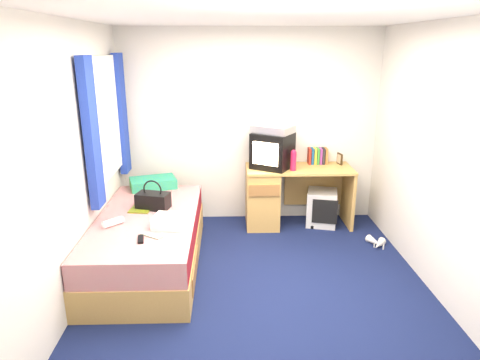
{
  "coord_description": "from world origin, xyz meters",
  "views": [
    {
      "loc": [
        -0.28,
        -3.59,
        2.18
      ],
      "look_at": [
        -0.15,
        0.7,
        0.82
      ],
      "focal_mm": 32.0,
      "sensor_mm": 36.0,
      "label": 1
    }
  ],
  "objects_px": {
    "aerosol_can": "(287,159)",
    "magazine": "(142,208)",
    "pillow": "(153,183)",
    "handbag": "(153,200)",
    "bed": "(148,241)",
    "towel": "(170,221)",
    "crt_tv": "(272,150)",
    "pink_water_bottle": "(293,161)",
    "picture_frame": "(340,159)",
    "water_bottle": "(113,222)",
    "storage_cube": "(322,208)",
    "colour_swatch_fan": "(151,236)",
    "vcr": "(273,129)",
    "remote_control": "(141,239)",
    "white_heels": "(377,243)",
    "desk": "(276,194)"
  },
  "relations": [
    {
      "from": "aerosol_can",
      "to": "magazine",
      "type": "bearing_deg",
      "value": -151.54
    },
    {
      "from": "pillow",
      "to": "handbag",
      "type": "xyz_separation_m",
      "value": [
        0.12,
        -0.7,
        0.03
      ]
    },
    {
      "from": "pillow",
      "to": "aerosol_can",
      "type": "xyz_separation_m",
      "value": [
        1.64,
        0.19,
        0.23
      ]
    },
    {
      "from": "bed",
      "to": "towel",
      "type": "bearing_deg",
      "value": -43.09
    },
    {
      "from": "crt_tv",
      "to": "pink_water_bottle",
      "type": "height_order",
      "value": "crt_tv"
    },
    {
      "from": "bed",
      "to": "picture_frame",
      "type": "xyz_separation_m",
      "value": [
        2.23,
        1.15,
        0.55
      ]
    },
    {
      "from": "water_bottle",
      "to": "towel",
      "type": "bearing_deg",
      "value": -2.98
    },
    {
      "from": "storage_cube",
      "to": "magazine",
      "type": "relative_size",
      "value": 1.6
    },
    {
      "from": "towel",
      "to": "magazine",
      "type": "bearing_deg",
      "value": 127.67
    },
    {
      "from": "bed",
      "to": "colour_swatch_fan",
      "type": "relative_size",
      "value": 9.09
    },
    {
      "from": "bed",
      "to": "pink_water_bottle",
      "type": "xyz_separation_m",
      "value": [
        1.6,
        0.89,
        0.59
      ]
    },
    {
      "from": "pink_water_bottle",
      "to": "water_bottle",
      "type": "xyz_separation_m",
      "value": [
        -1.88,
        -1.11,
        -0.29
      ]
    },
    {
      "from": "bed",
      "to": "picture_frame",
      "type": "relative_size",
      "value": 14.29
    },
    {
      "from": "picture_frame",
      "to": "towel",
      "type": "bearing_deg",
      "value": -157.04
    },
    {
      "from": "crt_tv",
      "to": "pillow",
      "type": "bearing_deg",
      "value": -145.41
    },
    {
      "from": "picture_frame",
      "to": "handbag",
      "type": "distance_m",
      "value": 2.39
    },
    {
      "from": "vcr",
      "to": "remote_control",
      "type": "bearing_deg",
      "value": -96.91
    },
    {
      "from": "pink_water_bottle",
      "to": "picture_frame",
      "type": "bearing_deg",
      "value": 22.35
    },
    {
      "from": "aerosol_can",
      "to": "remote_control",
      "type": "height_order",
      "value": "aerosol_can"
    },
    {
      "from": "white_heels",
      "to": "handbag",
      "type": "bearing_deg",
      "value": -177.15
    },
    {
      "from": "magazine",
      "to": "water_bottle",
      "type": "xyz_separation_m",
      "value": [
        -0.19,
        -0.44,
        0.03
      ]
    },
    {
      "from": "white_heels",
      "to": "desk",
      "type": "bearing_deg",
      "value": 147.93
    },
    {
      "from": "towel",
      "to": "colour_swatch_fan",
      "type": "xyz_separation_m",
      "value": [
        -0.14,
        -0.22,
        -0.05
      ]
    },
    {
      "from": "white_heels",
      "to": "aerosol_can",
      "type": "bearing_deg",
      "value": 141.12
    },
    {
      "from": "desk",
      "to": "pink_water_bottle",
      "type": "xyz_separation_m",
      "value": [
        0.18,
        -0.13,
        0.46
      ]
    },
    {
      "from": "desk",
      "to": "pillow",
      "type": "bearing_deg",
      "value": -176.05
    },
    {
      "from": "aerosol_can",
      "to": "magazine",
      "type": "distance_m",
      "value": 1.9
    },
    {
      "from": "pillow",
      "to": "crt_tv",
      "type": "bearing_deg",
      "value": 4.11
    },
    {
      "from": "crt_tv",
      "to": "towel",
      "type": "relative_size",
      "value": 1.88
    },
    {
      "from": "vcr",
      "to": "pink_water_bottle",
      "type": "bearing_deg",
      "value": 3.15
    },
    {
      "from": "crt_tv",
      "to": "remote_control",
      "type": "xyz_separation_m",
      "value": [
        -1.32,
        -1.57,
        -0.42
      ]
    },
    {
      "from": "handbag",
      "to": "remote_control",
      "type": "relative_size",
      "value": 2.33
    },
    {
      "from": "vcr",
      "to": "aerosol_can",
      "type": "xyz_separation_m",
      "value": [
        0.19,
        0.08,
        -0.4
      ]
    },
    {
      "from": "pillow",
      "to": "pink_water_bottle",
      "type": "height_order",
      "value": "pink_water_bottle"
    },
    {
      "from": "magazine",
      "to": "crt_tv",
      "type": "bearing_deg",
      "value": 29.12
    },
    {
      "from": "desk",
      "to": "white_heels",
      "type": "xyz_separation_m",
      "value": [
        1.08,
        -0.68,
        -0.37
      ]
    },
    {
      "from": "handbag",
      "to": "magazine",
      "type": "height_order",
      "value": "handbag"
    },
    {
      "from": "white_heels",
      "to": "crt_tv",
      "type": "bearing_deg",
      "value": 149.31
    },
    {
      "from": "water_bottle",
      "to": "white_heels",
      "type": "distance_m",
      "value": 2.89
    },
    {
      "from": "magazine",
      "to": "white_heels",
      "type": "height_order",
      "value": "magazine"
    },
    {
      "from": "water_bottle",
      "to": "aerosol_can",
      "type": "bearing_deg",
      "value": 35.91
    },
    {
      "from": "vcr",
      "to": "aerosol_can",
      "type": "bearing_deg",
      "value": 55.6
    },
    {
      "from": "remote_control",
      "to": "pillow",
      "type": "bearing_deg",
      "value": 84.78
    },
    {
      "from": "water_bottle",
      "to": "remote_control",
      "type": "distance_m",
      "value": 0.46
    },
    {
      "from": "pillow",
      "to": "remote_control",
      "type": "distance_m",
      "value": 1.48
    },
    {
      "from": "pink_water_bottle",
      "to": "aerosol_can",
      "type": "relative_size",
      "value": 1.37
    },
    {
      "from": "crt_tv",
      "to": "water_bottle",
      "type": "height_order",
      "value": "crt_tv"
    },
    {
      "from": "vcr",
      "to": "desk",
      "type": "bearing_deg",
      "value": 29.18
    },
    {
      "from": "bed",
      "to": "crt_tv",
      "type": "distance_m",
      "value": 1.84
    },
    {
      "from": "picture_frame",
      "to": "magazine",
      "type": "xyz_separation_m",
      "value": [
        -2.32,
        -0.94,
        -0.27
      ]
    }
  ]
}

